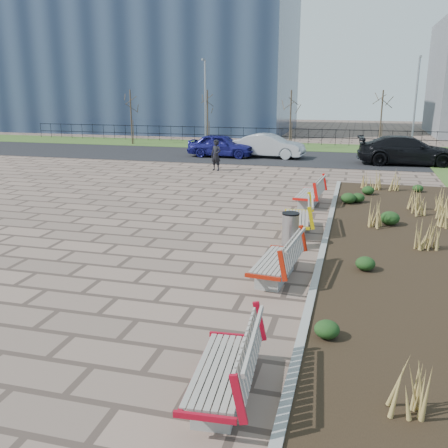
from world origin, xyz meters
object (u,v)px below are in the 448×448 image
(bench_b, at_px, (275,258))
(pedestrian, at_px, (216,155))
(bench_d, at_px, (309,192))
(lamp_east, at_px, (415,106))
(litter_bin, at_px, (290,231))
(lamp_west, at_px, (205,104))
(car_black, at_px, (407,150))
(bench_a, at_px, (221,366))
(bench_c, at_px, (297,216))
(car_blue, at_px, (221,145))
(car_silver, at_px, (269,146))

(bench_b, xyz_separation_m, pedestrian, (-5.48, 14.42, 0.30))
(bench_d, xyz_separation_m, pedestrian, (-5.48, 6.77, 0.30))
(bench_b, bearing_deg, lamp_east, 83.76)
(litter_bin, xyz_separation_m, pedestrian, (-5.50, 12.10, 0.31))
(bench_d, distance_m, lamp_west, 18.94)
(car_black, height_order, lamp_east, lamp_east)
(bench_a, relative_size, bench_b, 1.00)
(bench_c, distance_m, litter_bin, 1.62)
(bench_a, distance_m, lamp_east, 29.31)
(bench_c, height_order, pedestrian, pedestrian)
(pedestrian, distance_m, car_blue, 5.18)
(lamp_east, bearing_deg, pedestrian, -137.24)
(bench_c, xyz_separation_m, lamp_east, (5.00, 20.18, 2.54))
(litter_bin, distance_m, car_black, 17.29)
(bench_a, bearing_deg, bench_d, 85.88)
(lamp_west, bearing_deg, car_black, -20.78)
(bench_d, relative_size, car_black, 0.38)
(car_black, distance_m, lamp_west, 14.43)
(litter_bin, bearing_deg, bench_d, 90.26)
(bench_b, height_order, lamp_east, lamp_east)
(bench_b, distance_m, bench_c, 3.93)
(car_blue, bearing_deg, litter_bin, -157.71)
(car_silver, relative_size, car_black, 0.80)
(bench_c, xyz_separation_m, car_silver, (-3.65, 16.02, 0.24))
(bench_c, relative_size, litter_bin, 2.15)
(pedestrian, xyz_separation_m, car_black, (9.81, 4.63, 0.01))
(car_black, bearing_deg, bench_c, 160.68)
(bench_b, distance_m, lamp_west, 25.86)
(lamp_west, bearing_deg, car_silver, -37.87)
(litter_bin, height_order, car_silver, car_silver)
(litter_bin, bearing_deg, bench_c, 90.85)
(car_black, bearing_deg, lamp_east, -10.91)
(car_black, bearing_deg, bench_b, 163.85)
(car_silver, bearing_deg, pedestrian, 168.16)
(bench_a, relative_size, bench_d, 1.00)
(bench_a, relative_size, lamp_east, 0.35)
(bench_a, xyz_separation_m, bench_c, (0.00, 8.59, 0.00))
(lamp_east, bearing_deg, car_blue, -158.18)
(bench_c, bearing_deg, pedestrian, 111.86)
(litter_bin, distance_m, car_silver, 18.02)
(pedestrian, xyz_separation_m, car_silver, (1.83, 5.53, -0.06))
(lamp_west, bearing_deg, lamp_east, 0.00)
(pedestrian, bearing_deg, lamp_east, 61.87)
(lamp_west, bearing_deg, pedestrian, -70.04)
(bench_d, xyz_separation_m, car_blue, (-6.58, 11.83, 0.22))
(bench_c, distance_m, pedestrian, 11.84)
(car_silver, bearing_deg, bench_c, -160.70)
(bench_d, height_order, car_black, car_black)
(bench_c, distance_m, car_silver, 16.43)
(litter_bin, height_order, car_black, car_black)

